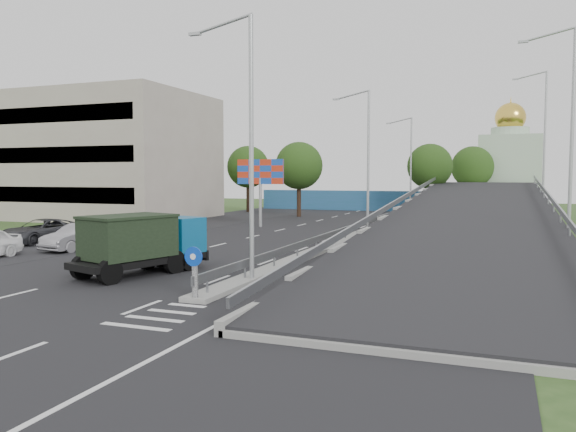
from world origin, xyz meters
The scene contains 21 objects.
ground centered at (0.00, 0.00, 0.00)m, with size 160.00×160.00×0.00m, color #2D4C1E.
road_surface centered at (-3.00, 20.00, 0.00)m, with size 26.00×90.00×0.04m, color black.
parking_strip centered at (-16.00, 20.00, 0.00)m, with size 8.00×90.00×0.05m, color black.
median centered at (0.00, 24.00, 0.10)m, with size 1.00×44.00×0.20m, color gray.
overpass_ramp centered at (7.50, 24.00, 1.75)m, with size 10.00×50.00×3.50m.
median_guardrail centered at (0.00, 24.00, 0.75)m, with size 0.09×44.00×0.71m.
sign_bollard centered at (0.00, 2.17, 1.03)m, with size 0.64×0.23×1.67m.
lamp_post_near centered at (0.11, 6.00, 5.81)m, with size 2.74×0.18×10.08m.
lamp_post_mid centered at (0.11, 26.00, 5.81)m, with size 2.74×0.18×10.08m.
lamp_post_far centered at (0.11, 46.00, 5.81)m, with size 2.74×0.18×10.08m.
beige_building centered at (-30.00, 32.00, 6.00)m, with size 24.00×14.00×12.00m, color #A29587.
blue_wall centered at (-4.00, 52.00, 1.20)m, with size 30.00×0.50×2.40m, color #26638B.
church centered at (10.00, 60.00, 5.31)m, with size 7.00×7.00×13.80m.
billboard centered at (-9.00, 28.00, 4.19)m, with size 4.00×0.24×5.50m.
tree_left_mid centered at (-10.00, 40.00, 5.18)m, with size 4.80×4.80×7.60m.
tree_median_far centered at (2.00, 48.00, 5.18)m, with size 4.80×4.80×7.60m.
tree_left_far centered at (-18.00, 45.00, 5.18)m, with size 4.80×4.80×7.60m.
tree_ramp_far centered at (6.00, 55.00, 5.18)m, with size 4.80×4.80×7.60m.
dump_truck centered at (-4.79, 6.11, 1.41)m, with size 3.68×6.16×2.56m.
parked_car_b centered at (-12.86, 11.49, 0.74)m, with size 1.57×4.50×1.48m, color #98969C.
parked_car_c centered at (-17.33, 13.28, 0.74)m, with size 2.46×5.34×1.48m, color #2F3034.
Camera 1 is at (9.29, -13.61, 4.15)m, focal length 35.00 mm.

